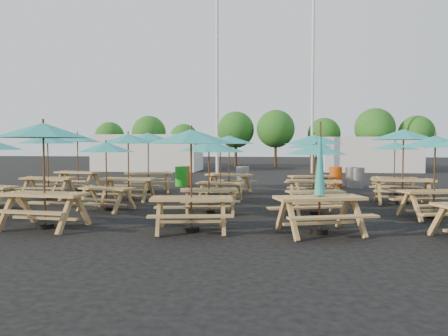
# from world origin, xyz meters

# --- Properties ---
(ground) EXTENTS (120.00, 120.00, 0.00)m
(ground) POSITION_xyz_m (0.00, 0.00, 0.00)
(ground) COLOR black
(ground) RESTS_ON ground
(picnic_unit_2) EXTENTS (2.12, 2.12, 2.42)m
(picnic_unit_2) POSITION_xyz_m (-6.32, -0.26, 2.08)
(picnic_unit_2) COLOR #AF884D
(picnic_unit_2) RESTS_ON ground
(picnic_unit_3) EXTENTS (2.53, 2.53, 2.50)m
(picnic_unit_3) POSITION_xyz_m (-6.59, 2.72, 2.15)
(picnic_unit_3) COLOR #AF884D
(picnic_unit_3) RESTS_ON ground
(picnic_unit_4) EXTENTS (2.39, 2.39, 2.55)m
(picnic_unit_4) POSITION_xyz_m (-3.45, -5.61, 2.19)
(picnic_unit_4) COLOR #AF884D
(picnic_unit_4) RESTS_ON ground
(picnic_unit_5) EXTENTS (2.19, 2.19, 2.10)m
(picnic_unit_5) POSITION_xyz_m (-3.10, -2.69, 1.80)
(picnic_unit_5) COLOR #AF884D
(picnic_unit_5) RESTS_ON ground
(picnic_unit_6) EXTENTS (2.12, 2.12, 2.42)m
(picnic_unit_6) POSITION_xyz_m (-3.23, -0.31, 2.08)
(picnic_unit_6) COLOR #AF884D
(picnic_unit_6) RESTS_ON ground
(picnic_unit_7) EXTENTS (2.75, 2.75, 2.54)m
(picnic_unit_7) POSITION_xyz_m (-3.33, 2.45, 2.18)
(picnic_unit_7) COLOR #AF884D
(picnic_unit_7) RESTS_ON ground
(picnic_unit_8) EXTENTS (2.35, 2.35, 2.38)m
(picnic_unit_8) POSITION_xyz_m (0.11, -5.57, 2.04)
(picnic_unit_8) COLOR #AF884D
(picnic_unit_8) RESTS_ON ground
(picnic_unit_9) EXTENTS (2.17, 2.17, 2.13)m
(picnic_unit_9) POSITION_xyz_m (0.09, -2.84, 1.83)
(picnic_unit_9) COLOR #AF884D
(picnic_unit_9) RESTS_ON ground
(picnic_unit_10) EXTENTS (2.02, 2.02, 2.06)m
(picnic_unit_10) POSITION_xyz_m (0.08, -0.25, 1.77)
(picnic_unit_10) COLOR #AF884D
(picnic_unit_10) RESTS_ON ground
(picnic_unit_11) EXTENTS (2.59, 2.59, 2.41)m
(picnic_unit_11) POSITION_xyz_m (0.10, 2.41, 2.07)
(picnic_unit_11) COLOR #AF884D
(picnic_unit_11) RESTS_ON ground
(picnic_unit_12) EXTENTS (2.41, 2.25, 2.52)m
(picnic_unit_12) POSITION_xyz_m (3.02, -5.47, 1.03)
(picnic_unit_12) COLOR #AF884D
(picnic_unit_12) RESTS_ON ground
(picnic_unit_13) EXTENTS (2.06, 2.06, 2.03)m
(picnic_unit_13) POSITION_xyz_m (3.17, -2.68, 1.75)
(picnic_unit_13) COLOR #AF884D
(picnic_unit_13) RESTS_ON ground
(picnic_unit_14) EXTENTS (2.17, 2.17, 2.37)m
(picnic_unit_14) POSITION_xyz_m (3.30, -0.28, 2.04)
(picnic_unit_14) COLOR #AF884D
(picnic_unit_14) RESTS_ON ground
(picnic_unit_15) EXTENTS (2.39, 2.39, 2.21)m
(picnic_unit_15) POSITION_xyz_m (3.42, 2.82, 1.90)
(picnic_unit_15) COLOR #AF884D
(picnic_unit_15) RESTS_ON ground
(picnic_unit_17) EXTENTS (2.34, 2.34, 2.27)m
(picnic_unit_17) POSITION_xyz_m (6.31, -2.96, 1.95)
(picnic_unit_17) COLOR #AF884D
(picnic_unit_17) RESTS_ON ground
(picnic_unit_18) EXTENTS (2.41, 2.41, 2.55)m
(picnic_unit_18) POSITION_xyz_m (6.27, -0.10, 2.19)
(picnic_unit_18) COLOR #AF884D
(picnic_unit_18) RESTS_ON ground
(picnic_unit_19) EXTENTS (2.13, 2.13, 2.14)m
(picnic_unit_19) POSITION_xyz_m (6.69, 2.58, 1.84)
(picnic_unit_19) COLOR #AF884D
(picnic_unit_19) RESTS_ON ground
(waste_bin_0) EXTENTS (0.60, 0.60, 0.96)m
(waste_bin_0) POSITION_xyz_m (-2.56, 5.31, 0.48)
(waste_bin_0) COLOR #1B981D
(waste_bin_0) RESTS_ON ground
(waste_bin_1) EXTENTS (0.60, 0.60, 0.96)m
(waste_bin_1) POSITION_xyz_m (-2.52, 5.71, 0.48)
(waste_bin_1) COLOR #CD470C
(waste_bin_1) RESTS_ON ground
(waste_bin_2) EXTENTS (0.60, 0.60, 0.96)m
(waste_bin_2) POSITION_xyz_m (0.41, 5.55, 0.48)
(waste_bin_2) COLOR gray
(waste_bin_2) RESTS_ON ground
(waste_bin_3) EXTENTS (0.60, 0.60, 0.96)m
(waste_bin_3) POSITION_xyz_m (4.83, 5.83, 0.48)
(waste_bin_3) COLOR #CD470C
(waste_bin_3) RESTS_ON ground
(waste_bin_4) EXTENTS (0.60, 0.60, 0.96)m
(waste_bin_4) POSITION_xyz_m (5.77, 5.36, 0.48)
(waste_bin_4) COLOR gray
(waste_bin_4) RESTS_ON ground
(waste_bin_5) EXTENTS (0.60, 0.60, 0.96)m
(waste_bin_5) POSITION_xyz_m (5.53, 5.48, 0.48)
(waste_bin_5) COLOR gray
(waste_bin_5) RESTS_ON ground
(mast_0) EXTENTS (0.20, 0.20, 12.00)m
(mast_0) POSITION_xyz_m (-2.00, 14.00, 6.00)
(mast_0) COLOR silver
(mast_0) RESTS_ON ground
(mast_1) EXTENTS (0.20, 0.20, 12.00)m
(mast_1) POSITION_xyz_m (4.50, 16.00, 6.00)
(mast_1) COLOR silver
(mast_1) RESTS_ON ground
(event_tent_0) EXTENTS (8.00, 4.00, 2.80)m
(event_tent_0) POSITION_xyz_m (-8.00, 18.00, 1.40)
(event_tent_0) COLOR silver
(event_tent_0) RESTS_ON ground
(event_tent_1) EXTENTS (7.00, 4.00, 2.60)m
(event_tent_1) POSITION_xyz_m (9.00, 19.00, 1.30)
(event_tent_1) COLOR silver
(event_tent_1) RESTS_ON ground
(tree_0) EXTENTS (2.80, 2.80, 4.24)m
(tree_0) POSITION_xyz_m (-14.07, 25.25, 2.83)
(tree_0) COLOR #382314
(tree_0) RESTS_ON ground
(tree_1) EXTENTS (3.11, 3.11, 4.72)m
(tree_1) POSITION_xyz_m (-9.74, 23.90, 3.15)
(tree_1) COLOR #382314
(tree_1) RESTS_ON ground
(tree_2) EXTENTS (2.59, 2.59, 3.93)m
(tree_2) POSITION_xyz_m (-6.39, 23.65, 2.62)
(tree_2) COLOR #382314
(tree_2) RESTS_ON ground
(tree_3) EXTENTS (3.36, 3.36, 5.09)m
(tree_3) POSITION_xyz_m (-1.75, 24.72, 3.41)
(tree_3) COLOR #382314
(tree_3) RESTS_ON ground
(tree_4) EXTENTS (3.41, 3.41, 5.17)m
(tree_4) POSITION_xyz_m (1.90, 24.26, 3.46)
(tree_4) COLOR #382314
(tree_4) RESTS_ON ground
(tree_5) EXTENTS (2.94, 2.94, 4.45)m
(tree_5) POSITION_xyz_m (6.22, 24.67, 2.97)
(tree_5) COLOR #382314
(tree_5) RESTS_ON ground
(tree_6) EXTENTS (3.38, 3.38, 5.13)m
(tree_6) POSITION_xyz_m (10.23, 22.90, 3.43)
(tree_6) COLOR #382314
(tree_6) RESTS_ON ground
(tree_7) EXTENTS (2.95, 2.95, 4.48)m
(tree_7) POSITION_xyz_m (13.63, 22.92, 2.99)
(tree_7) COLOR #382314
(tree_7) RESTS_ON ground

